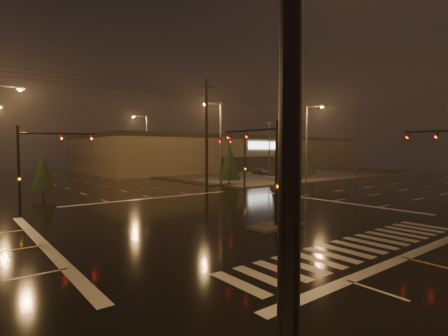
{
  "coord_description": "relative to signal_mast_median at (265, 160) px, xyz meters",
  "views": [
    {
      "loc": [
        -14.25,
        -17.4,
        4.34
      ],
      "look_at": [
        1.61,
        2.76,
        3.0
      ],
      "focal_mm": 28.0,
      "sensor_mm": 36.0,
      "label": 1
    }
  ],
  "objects": [
    {
      "name": "stop_bar_near",
      "position": [
        -0.0,
        -7.93,
        -3.75
      ],
      "size": [
        16.0,
        0.5,
        0.01
      ],
      "primitive_type": "cube",
      "color": "beige",
      "rests_on": "ground"
    },
    {
      "name": "streetlight_3",
      "position": [
        11.18,
        19.07,
        2.05
      ],
      "size": [
        2.77,
        0.32,
        10.0
      ],
      "color": "#38383A",
      "rests_on": "ground"
    },
    {
      "name": "conifer_2",
      "position": [
        28.69,
        19.72,
        -0.99
      ],
      "size": [
        2.64,
        2.64,
        4.83
      ],
      "color": "black",
      "rests_on": "ground"
    },
    {
      "name": "utility_pole_1",
      "position": [
        8.0,
        17.07,
        2.38
      ],
      "size": [
        2.2,
        0.32,
        12.0
      ],
      "color": "black",
      "rests_on": "ground"
    },
    {
      "name": "utility_pole_2",
      "position": [
        38.0,
        17.07,
        2.38
      ],
      "size": [
        2.2,
        0.32,
        12.0
      ],
      "color": "black",
      "rests_on": "ground"
    },
    {
      "name": "streetlight_4",
      "position": [
        11.18,
        39.07,
        2.05
      ],
      "size": [
        2.77,
        0.32,
        10.0
      ],
      "color": "#38383A",
      "rests_on": "ground"
    },
    {
      "name": "signal_mast_ne",
      "position": [
        9.5,
        13.21,
        0.04
      ],
      "size": [
        4.84,
        1.86,
        6.0
      ],
      "color": "black",
      "rests_on": "ground"
    },
    {
      "name": "streetlight_0",
      "position": [
        -11.18,
        -11.93,
        2.05
      ],
      "size": [
        2.77,
        0.32,
        10.0
      ],
      "color": "#38383A",
      "rests_on": "ground"
    },
    {
      "name": "signal_mast_nw",
      "position": [
        -9.5,
        13.21,
        0.04
      ],
      "size": [
        4.84,
        1.86,
        6.0
      ],
      "color": "black",
      "rests_on": "ground"
    },
    {
      "name": "conifer_0",
      "position": [
        12.65,
        18.83,
        -0.86
      ],
      "size": [
        2.81,
        2.81,
        5.09
      ],
      "color": "black",
      "rests_on": "ground"
    },
    {
      "name": "conifer_3",
      "position": [
        -7.67,
        20.53,
        -1.46
      ],
      "size": [
        2.05,
        2.05,
        3.9
      ],
      "color": "black",
      "rests_on": "ground"
    },
    {
      "name": "sidewalk_ne",
      "position": [
        30.0,
        33.07,
        -3.69
      ],
      "size": [
        36.0,
        36.0,
        0.12
      ],
      "primitive_type": "cube",
      "color": "#413E3A",
      "rests_on": "ground"
    },
    {
      "name": "crosswalk",
      "position": [
        -0.0,
        -5.93,
        -3.75
      ],
      "size": [
        15.0,
        2.6,
        0.01
      ],
      "primitive_type": "cube",
      "color": "beige",
      "rests_on": "ground"
    },
    {
      "name": "streetlight_6",
      "position": [
        22.0,
        14.26,
        2.05
      ],
      "size": [
        0.32,
        2.77,
        10.0
      ],
      "color": "#38383A",
      "rests_on": "ground"
    },
    {
      "name": "parking_lot",
      "position": [
        35.0,
        31.07,
        -3.71
      ],
      "size": [
        50.0,
        24.0,
        0.08
      ],
      "primitive_type": "cube",
      "color": "black",
      "rests_on": "ground"
    },
    {
      "name": "car_parked",
      "position": [
        27.46,
        28.44,
        -3.1
      ],
      "size": [
        2.08,
        4.02,
        1.31
      ],
      "primitive_type": "imported",
      "rotation": [
        0.0,
        0.0,
        -0.14
      ],
      "color": "black",
      "rests_on": "ground"
    },
    {
      "name": "retail_building",
      "position": [
        35.0,
        49.06,
        0.09
      ],
      "size": [
        60.2,
        28.3,
        7.2
      ],
      "color": "brown",
      "rests_on": "ground"
    },
    {
      "name": "ground",
      "position": [
        -0.0,
        3.07,
        -3.75
      ],
      "size": [
        140.0,
        140.0,
        0.0
      ],
      "primitive_type": "plane",
      "color": "black",
      "rests_on": "ground"
    },
    {
      "name": "median_island",
      "position": [
        -0.0,
        -0.93,
        -3.68
      ],
      "size": [
        3.0,
        1.6,
        0.15
      ],
      "primitive_type": "cube",
      "color": "#413E3A",
      "rests_on": "ground"
    },
    {
      "name": "stop_bar_far",
      "position": [
        -0.0,
        14.07,
        -3.75
      ],
      "size": [
        16.0,
        0.5,
        0.01
      ],
      "primitive_type": "cube",
      "color": "beige",
      "rests_on": "ground"
    },
    {
      "name": "conifer_1",
      "position": [
        21.67,
        19.12,
        -0.98
      ],
      "size": [
        2.66,
        2.66,
        4.85
      ],
      "color": "black",
      "rests_on": "ground"
    },
    {
      "name": "signal_mast_median",
      "position": [
        0.0,
        0.0,
        0.0
      ],
      "size": [
        0.25,
        4.59,
        6.0
      ],
      "color": "black",
      "rests_on": "ground"
    }
  ]
}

